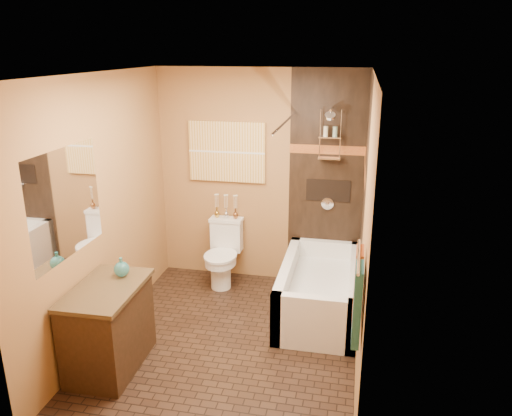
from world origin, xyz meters
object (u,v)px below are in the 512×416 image
(toilet, at_px, (223,253))
(sunset_painting, at_px, (227,152))
(vanity, at_px, (109,327))
(bathtub, at_px, (320,294))

(toilet, bearing_deg, sunset_painting, 90.53)
(toilet, bearing_deg, vanity, -106.50)
(vanity, bearing_deg, bathtub, 35.97)
(bathtub, relative_size, vanity, 1.70)
(bathtub, height_order, toilet, toilet)
(sunset_painting, relative_size, vanity, 1.02)
(bathtub, bearing_deg, sunset_painting, 148.44)
(sunset_painting, bearing_deg, bathtub, -31.56)
(sunset_painting, relative_size, toilet, 1.18)
(toilet, relative_size, vanity, 0.87)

